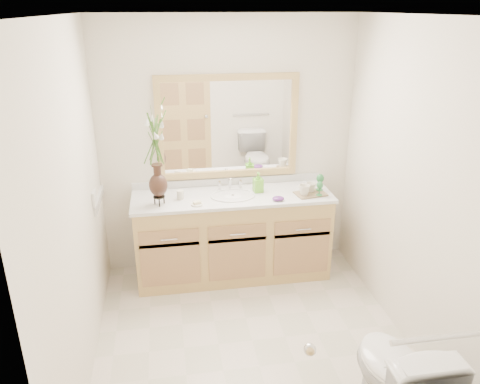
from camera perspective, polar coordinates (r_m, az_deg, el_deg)
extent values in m
plane|color=beige|center=(3.86, 1.49, -17.63)|extent=(2.60, 2.60, 0.00)
cube|color=white|center=(2.99, 1.97, 20.77)|extent=(2.40, 2.60, 0.02)
cube|color=silver|center=(4.45, -1.50, 5.41)|extent=(2.40, 0.02, 2.40)
cube|color=silver|center=(2.13, 8.56, -14.39)|extent=(2.40, 0.02, 2.40)
cube|color=silver|center=(3.24, -19.61, -2.26)|extent=(0.02, 2.60, 2.40)
cube|color=silver|center=(3.65, 20.53, 0.27)|extent=(0.02, 2.60, 2.40)
cube|color=tan|center=(4.48, -0.90, -5.47)|extent=(1.80, 0.55, 0.80)
cube|color=silver|center=(4.31, -0.93, -0.56)|extent=(1.84, 0.57, 0.03)
ellipsoid|color=white|center=(4.31, -0.88, -1.15)|extent=(0.38, 0.30, 0.12)
cylinder|color=silver|center=(4.43, -1.24, 1.05)|extent=(0.02, 0.02, 0.11)
cylinder|color=silver|center=(4.42, -2.52, 0.79)|extent=(0.02, 0.02, 0.08)
cylinder|color=silver|center=(4.45, 0.04, 0.95)|extent=(0.02, 0.02, 0.08)
cube|color=white|center=(4.38, -1.50, 7.92)|extent=(1.20, 0.01, 0.85)
cube|color=tan|center=(4.29, -1.54, 13.82)|extent=(1.32, 0.04, 0.06)
cube|color=tan|center=(4.50, -1.43, 2.27)|extent=(1.32, 0.04, 0.06)
cube|color=tan|center=(4.33, -9.83, 7.46)|extent=(0.06, 0.04, 0.85)
cube|color=tan|center=(4.50, 6.57, 8.16)|extent=(0.06, 0.04, 0.85)
cube|color=white|center=(4.02, -17.35, -0.74)|extent=(0.02, 0.12, 0.12)
cube|color=tan|center=(2.21, 0.26, -19.25)|extent=(0.80, 0.03, 2.00)
cylinder|color=silver|center=(2.58, 23.57, -15.91)|extent=(0.55, 0.03, 0.03)
imported|color=white|center=(3.16, 18.45, -20.77)|extent=(0.42, 0.75, 0.74)
cylinder|color=black|center=(4.13, -9.84, -0.56)|extent=(0.10, 0.10, 0.01)
ellipsoid|color=black|center=(4.09, -9.93, 0.84)|extent=(0.16, 0.16, 0.21)
cylinder|color=black|center=(4.05, -10.05, 2.57)|extent=(0.07, 0.07, 0.09)
cylinder|color=#4C7A33|center=(3.98, -10.28, 5.87)|extent=(0.06, 0.06, 0.37)
cylinder|color=beige|center=(4.24, -7.29, -0.33)|extent=(0.06, 0.06, 0.08)
cylinder|color=beige|center=(4.11, -5.25, -1.50)|extent=(0.11, 0.11, 0.01)
cube|color=beige|center=(4.10, -5.26, -1.28)|extent=(0.08, 0.06, 0.02)
imported|color=#67C32D|center=(4.36, 2.22, 1.09)|extent=(0.09, 0.09, 0.17)
ellipsoid|color=#56246E|center=(4.19, 4.68, -0.80)|extent=(0.12, 0.11, 0.04)
cube|color=brown|center=(4.36, 8.59, -0.21)|extent=(0.30, 0.23, 0.01)
imported|color=beige|center=(4.29, 7.85, 0.29)|extent=(0.11, 0.10, 0.10)
imported|color=beige|center=(4.38, 8.62, 0.61)|extent=(0.12, 0.12, 0.09)
cylinder|color=#257136|center=(4.32, 9.63, -0.35)|extent=(0.06, 0.06, 0.01)
cylinder|color=#257136|center=(4.31, 9.66, 0.17)|extent=(0.01, 0.01, 0.08)
ellipsoid|color=#257136|center=(4.29, 9.71, 0.83)|extent=(0.06, 0.06, 0.07)
cylinder|color=#257136|center=(4.45, 9.66, 0.29)|extent=(0.07, 0.07, 0.01)
cylinder|color=#257136|center=(4.43, 9.70, 0.89)|extent=(0.01, 0.01, 0.10)
ellipsoid|color=#257136|center=(4.41, 9.75, 1.65)|extent=(0.07, 0.07, 0.08)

